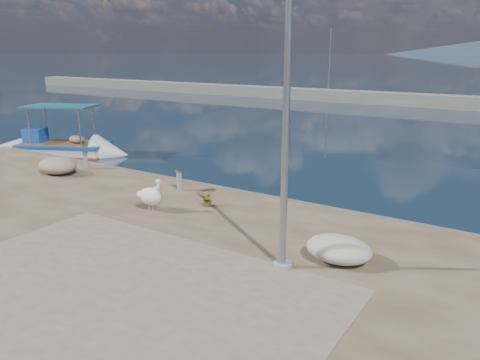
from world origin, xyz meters
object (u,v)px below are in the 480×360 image
bollard_near (179,179)px  pelican (151,196)px  boat_left (63,150)px  lamp_post (286,125)px

bollard_near → pelican: bearing=-72.2°
boat_left → bollard_near: bearing=-40.7°
boat_left → lamp_post: bearing=-46.0°
pelican → bollard_near: (-0.70, 2.19, -0.07)m
lamp_post → bollard_near: lamp_post is taller
lamp_post → bollard_near: (-5.98, 3.43, -2.89)m
boat_left → pelican: 12.39m
lamp_post → bollard_near: 7.47m
boat_left → lamp_post: size_ratio=0.94×
bollard_near → boat_left: bearing=164.0°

